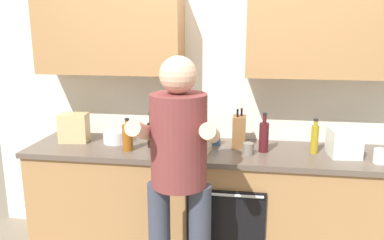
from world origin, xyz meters
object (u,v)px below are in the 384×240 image
cup_tea (216,139)px  grocery_bag_produce (344,143)px  bottle_soda (168,143)px  bottle_juice (199,131)px  bottle_soy (152,133)px  person_standing (179,169)px  bottle_wine (264,137)px  bottle_syrup (128,137)px  grocery_bag_rice (198,141)px  grocery_bag_bread (74,128)px  bottle_oil (315,138)px  mixing_bowl (116,136)px  cup_stoneware (248,149)px  knife_block (239,131)px  cup_coffee (380,156)px

cup_tea → grocery_bag_produce: 0.95m
bottle_soda → bottle_juice: bearing=61.5°
bottle_soy → bottle_soda: bearing=-43.0°
person_standing → grocery_bag_produce: person_standing is taller
bottle_wine → cup_tea: (-0.37, 0.13, -0.07)m
cup_tea → bottle_syrup: bearing=-159.4°
grocery_bag_rice → grocery_bag_produce: bearing=4.2°
bottle_soda → grocery_bag_bread: grocery_bag_bread is taller
bottle_oil → mixing_bowl: (-1.55, 0.05, -0.06)m
bottle_soy → bottle_oil: (1.23, 0.03, 0.00)m
cup_stoneware → mixing_bowl: (-1.06, 0.15, 0.01)m
person_standing → bottle_soda: bearing=108.8°
bottle_syrup → person_standing: bearing=-47.7°
knife_block → bottle_syrup: bearing=-165.5°
grocery_bag_bread → bottle_syrup: bearing=-17.6°
cup_coffee → cup_tea: cup_coffee is taller
cup_coffee → bottle_soy: bearing=175.4°
cup_tea → grocery_bag_produce: bearing=-8.0°
cup_stoneware → mixing_bowl: size_ratio=0.41×
bottle_soy → bottle_oil: bottle_soy is taller
bottle_juice → person_standing: bearing=-90.5°
bottle_juice → grocery_bag_bread: (-1.01, -0.13, 0.02)m
cup_stoneware → bottle_syrup: bearing=-177.3°
knife_block → person_standing: bearing=-113.8°
cup_stoneware → knife_block: 0.21m
mixing_bowl → grocery_bag_rice: (0.69, -0.16, 0.03)m
person_standing → cup_stoneware: size_ratio=19.43×
bottle_soy → cup_coffee: bearing=-4.6°
bottle_syrup → grocery_bag_bread: bearing=162.4°
bottle_juice → bottle_oil: (0.88, -0.15, 0.02)m
bottle_wine → grocery_bag_bread: size_ratio=1.28×
bottle_wine → mixing_bowl: size_ratio=1.42×
bottle_syrup → bottle_juice: bearing=30.1°
bottle_soda → grocery_bag_rice: size_ratio=1.08×
bottle_syrup → bottle_wine: bearing=6.4°
bottle_juice → cup_tea: (0.14, -0.05, -0.05)m
cup_stoneware → grocery_bag_produce: size_ratio=0.39×
cup_stoneware → cup_tea: cup_tea is taller
bottle_soda → grocery_bag_produce: size_ratio=0.92×
cup_coffee → grocery_bag_rice: grocery_bag_rice is taller
bottle_juice → grocery_bag_rice: size_ratio=1.24×
bottle_soy → knife_block: knife_block is taller
bottle_soy → knife_block: size_ratio=0.90×
bottle_soy → bottle_wine: bearing=0.2°
mixing_bowl → person_standing: bearing=-48.3°
grocery_bag_rice → mixing_bowl: bearing=167.2°
bottle_wine → bottle_oil: size_ratio=1.14×
cup_tea → grocery_bag_bread: grocery_bag_bread is taller
grocery_bag_produce → person_standing: bearing=-149.1°
knife_block → bottle_soy: bearing=-171.3°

